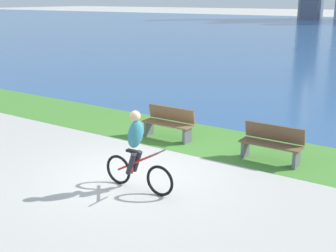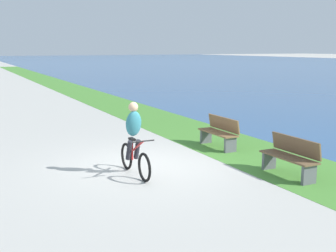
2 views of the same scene
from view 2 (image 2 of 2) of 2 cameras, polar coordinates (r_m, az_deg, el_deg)
ground_plane at (r=10.54m, az=-2.70°, el=-5.42°), size 300.00×300.00×0.00m
grass_strip_bayside at (r=12.11m, az=11.09°, el=-3.47°), size 120.00×2.63×0.01m
cyclist_lead at (r=9.66m, az=-4.59°, el=-1.79°), size 1.73×0.52×1.69m
bench_near_path at (r=12.46m, az=6.95°, el=-0.86°), size 1.50×0.47×0.90m
bench_far_along_path at (r=10.02m, az=16.16°, el=-4.01°), size 1.50×0.47×0.90m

